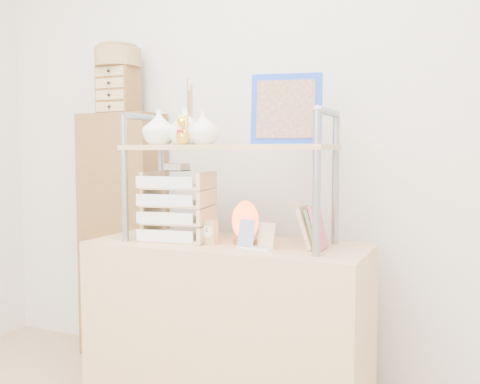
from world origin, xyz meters
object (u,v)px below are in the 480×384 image
object	(u,v)px
cabinet	(123,235)
salt_lamp	(245,222)
desk	(229,327)
letter_tray	(178,210)

from	to	relation	value
cabinet	salt_lamp	distance (m)	0.99
cabinet	salt_lamp	size ratio (longest dim) A/B	7.29
desk	letter_tray	distance (m)	0.56
salt_lamp	cabinet	bearing A→B (deg)	157.69
cabinet	letter_tray	world-z (taller)	cabinet
desk	salt_lamp	xyz separation A→B (m)	(0.08, 0.00, 0.47)
salt_lamp	desk	bearing A→B (deg)	-179.31
desk	cabinet	distance (m)	0.95
desk	letter_tray	size ratio (longest dim) A/B	3.53
desk	salt_lamp	distance (m)	0.48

